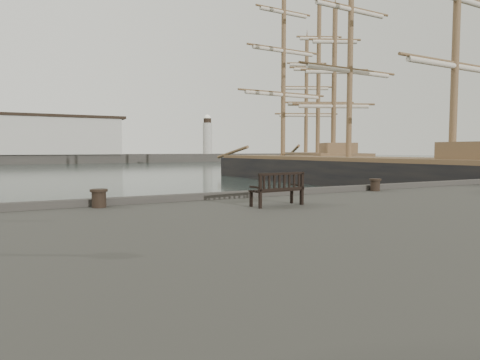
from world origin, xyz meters
The scene contains 7 objects.
ground centered at (0.00, 0.00, 0.00)m, with size 400.00×400.00×0.00m, color black.
breakwater centered at (-4.56, 92.00, 4.30)m, with size 140.00×9.50×12.20m.
bench centered at (-0.64, -2.23, 1.82)m, with size 1.44×0.61×0.80m.
bollard_left centered at (-4.63, -0.50, 1.78)m, with size 0.42×0.42×0.44m, color black.
bollard_right centered at (4.39, -0.50, 1.77)m, with size 0.40×0.40×0.42m, color black.
tall_ship_main centered at (19.23, 17.41, 0.67)m, with size 8.53×34.74×25.84m.
tall_ship_far centered at (28.40, 33.51, 0.77)m, with size 16.60×26.99×23.19m.
Camera 1 is at (-6.35, -11.16, 2.94)m, focal length 32.00 mm.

